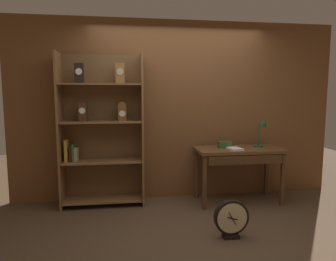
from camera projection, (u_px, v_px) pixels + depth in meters
ground_plane at (197, 236)px, 3.23m from camera, size 10.00×10.00×0.00m
back_wood_panel at (177, 111)px, 4.38m from camera, size 4.80×0.05×2.60m
bookshelf at (101, 131)px, 4.06m from camera, size 1.12×0.37×2.09m
workbench at (239, 156)px, 4.18m from camera, size 1.21×0.58×0.78m
desk_lamp at (262, 132)px, 4.27m from camera, size 0.18×0.18×0.41m
toolbox_small at (225, 145)px, 4.23m from camera, size 0.18×0.11×0.09m
open_repair_manual at (235, 149)px, 4.08m from camera, size 0.19×0.24×0.02m
round_clock_large at (231, 219)px, 3.16m from camera, size 0.38×0.11×0.42m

